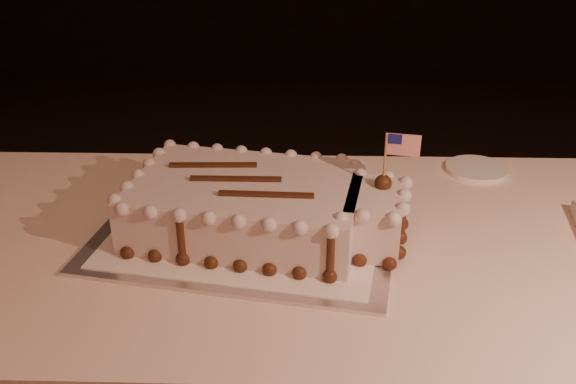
{
  "coord_description": "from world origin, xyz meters",
  "views": [
    {
      "loc": [
        -0.0,
        -0.48,
        1.41
      ],
      "look_at": [
        -0.03,
        0.62,
        0.84
      ],
      "focal_mm": 40.0,
      "sensor_mm": 36.0,
      "label": 1
    }
  ],
  "objects_px": {
    "banquet_table": "(302,382)",
    "cake_board": "(248,231)",
    "sheet_cake": "(262,207)",
    "side_plate": "(476,169)"
  },
  "relations": [
    {
      "from": "cake_board",
      "to": "side_plate",
      "type": "relative_size",
      "value": 3.99
    },
    {
      "from": "sheet_cake",
      "to": "side_plate",
      "type": "relative_size",
      "value": 3.92
    },
    {
      "from": "sheet_cake",
      "to": "banquet_table",
      "type": "bearing_deg",
      "value": -9.62
    },
    {
      "from": "side_plate",
      "to": "cake_board",
      "type": "bearing_deg",
      "value": -150.21
    },
    {
      "from": "cake_board",
      "to": "side_plate",
      "type": "xyz_separation_m",
      "value": [
        0.52,
        0.3,
        0.0
      ]
    },
    {
      "from": "sheet_cake",
      "to": "side_plate",
      "type": "xyz_separation_m",
      "value": [
        0.49,
        0.3,
        -0.06
      ]
    },
    {
      "from": "banquet_table",
      "to": "sheet_cake",
      "type": "distance_m",
      "value": 0.44
    },
    {
      "from": "banquet_table",
      "to": "cake_board",
      "type": "height_order",
      "value": "cake_board"
    },
    {
      "from": "sheet_cake",
      "to": "cake_board",
      "type": "bearing_deg",
      "value": 170.04
    },
    {
      "from": "cake_board",
      "to": "banquet_table",
      "type": "bearing_deg",
      "value": 0.42
    }
  ]
}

